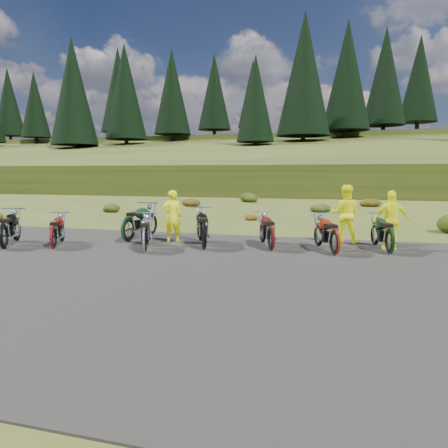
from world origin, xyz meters
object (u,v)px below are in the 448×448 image
(motorcycle_3, at_px, (145,254))
(person_middle, at_px, (172,217))
(motorcycle_0, at_px, (4,250))
(motorcycle_7, at_px, (389,255))

(motorcycle_3, distance_m, person_middle, 2.17)
(motorcycle_0, xyz_separation_m, motorcycle_7, (10.72, 2.33, 0.00))
(motorcycle_3, distance_m, motorcycle_7, 6.75)
(person_middle, bearing_deg, motorcycle_3, 56.60)
(motorcycle_0, height_order, motorcycle_3, motorcycle_0)
(motorcycle_3, bearing_deg, motorcycle_0, 75.52)
(motorcycle_7, bearing_deg, person_middle, 74.08)
(motorcycle_3, relative_size, person_middle, 1.21)
(motorcycle_0, xyz_separation_m, motorcycle_3, (4.20, 0.61, 0.00))
(motorcycle_7, bearing_deg, motorcycle_0, 88.77)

